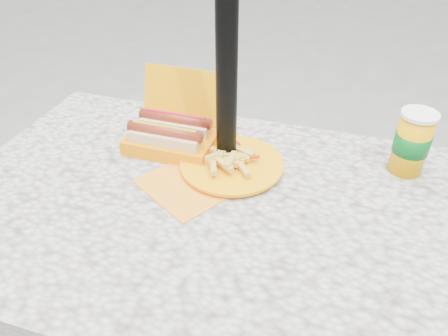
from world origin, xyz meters
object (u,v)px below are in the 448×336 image
(soda_cup, at_px, (412,143))
(fries_plate, at_px, (228,164))
(umbrella_pole, at_px, (227,25))
(hotdog_box, at_px, (172,133))

(soda_cup, bearing_deg, fries_plate, -163.13)
(umbrella_pole, bearing_deg, fries_plate, -64.29)
(umbrella_pole, xyz_separation_m, hotdog_box, (-0.16, 0.03, -0.31))
(umbrella_pole, distance_m, soda_cup, 0.52)
(umbrella_pole, distance_m, hotdog_box, 0.35)
(soda_cup, bearing_deg, umbrella_pole, -166.79)
(fries_plate, distance_m, soda_cup, 0.44)
(fries_plate, xyz_separation_m, soda_cup, (0.42, 0.13, 0.07))
(umbrella_pole, relative_size, fries_plate, 6.16)
(umbrella_pole, height_order, soda_cup, umbrella_pole)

